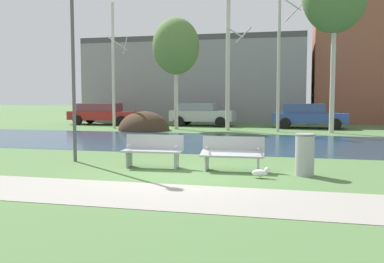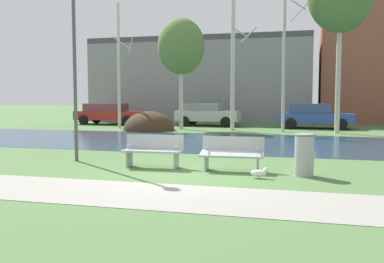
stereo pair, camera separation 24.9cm
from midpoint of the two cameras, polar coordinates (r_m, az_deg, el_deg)
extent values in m
plane|color=#4C703D|center=(20.26, 5.77, -0.76)|extent=(120.00, 120.00, 0.00)
cube|color=gray|center=(8.50, -5.91, -8.31)|extent=(60.00, 2.15, 0.01)
cube|color=#284256|center=(18.00, 4.75, -1.42)|extent=(80.00, 7.84, 0.01)
ellipsoid|color=#423021|center=(24.41, -6.59, 0.16)|extent=(2.82, 3.02, 2.13)
cube|color=#9EA0A3|center=(11.58, -5.90, -2.60)|extent=(1.62, 0.56, 0.05)
cube|color=#9EA0A3|center=(11.82, -5.51, -1.37)|extent=(1.60, 0.16, 0.40)
cube|color=#9EA0A3|center=(11.87, -8.84, -3.55)|extent=(0.06, 0.43, 0.45)
cube|color=#9EA0A3|center=(11.49, -2.66, -3.76)|extent=(0.06, 0.43, 0.45)
cylinder|color=#9EA0A3|center=(11.78, -8.93, -1.82)|extent=(0.06, 0.28, 0.04)
cylinder|color=#9EA0A3|center=(11.41, -2.72, -1.98)|extent=(0.06, 0.28, 0.04)
cube|color=#9EA0A3|center=(11.04, 4.64, -2.94)|extent=(1.62, 0.56, 0.15)
cube|color=#9EA0A3|center=(11.29, 4.81, -1.65)|extent=(1.60, 0.16, 0.40)
cube|color=#9EA0A3|center=(11.22, 1.33, -3.96)|extent=(0.06, 0.43, 0.45)
cube|color=#9EA0A3|center=(11.08, 8.05, -4.12)|extent=(0.06, 0.43, 0.45)
cylinder|color=#9EA0A3|center=(11.14, 1.30, -2.14)|extent=(0.06, 0.28, 0.04)
cylinder|color=#9EA0A3|center=(10.99, 8.06, -2.27)|extent=(0.06, 0.28, 0.04)
cylinder|color=#999B9E|center=(10.76, 13.92, -2.97)|extent=(0.45, 0.45, 1.01)
torus|color=#5B5D5E|center=(10.71, 13.97, -0.45)|extent=(0.48, 0.48, 0.04)
ellipsoid|color=white|center=(10.28, 8.17, -5.41)|extent=(0.37, 0.16, 0.16)
sphere|color=white|center=(10.25, 9.09, -4.98)|extent=(0.12, 0.12, 0.12)
cone|color=gold|center=(10.24, 9.45, -4.99)|extent=(0.06, 0.04, 0.04)
cylinder|color=gold|center=(10.25, 8.25, -5.83)|extent=(0.01, 0.01, 0.10)
cylinder|color=gold|center=(10.32, 8.28, -5.76)|extent=(0.01, 0.01, 0.10)
cylinder|color=#4C4C51|center=(13.11, -15.81, 6.66)|extent=(0.10, 0.10, 4.81)
cylinder|color=beige|center=(26.25, -10.56, 8.43)|extent=(0.17, 0.17, 7.33)
cylinder|color=beige|center=(26.50, -9.03, 11.08)|extent=(0.71, 1.00, 0.94)
cylinder|color=beige|center=(25.71, -10.06, 11.32)|extent=(0.93, 0.91, 0.76)
cylinder|color=beige|center=(25.14, -2.39, 7.26)|extent=(0.23, 0.23, 6.09)
ellipsoid|color=#567A3D|center=(25.27, -2.40, 11.12)|extent=(2.68, 2.68, 3.21)
cylinder|color=beige|center=(24.26, 4.43, 9.65)|extent=(0.23, 0.23, 8.04)
cylinder|color=beige|center=(24.81, 6.46, 12.44)|extent=(1.08, 1.53, 0.68)
cylinder|color=beige|center=(23.92, 5.30, 12.84)|extent=(0.88, 0.86, 0.54)
cylinder|color=#BCB7A8|center=(23.74, 11.02, 10.36)|extent=(0.17, 0.17, 8.59)
cylinder|color=#BCB7A8|center=(24.52, 13.00, 15.03)|extent=(1.02, 1.46, 0.76)
cylinder|color=#BCB7A8|center=(23.51, 12.42, 16.14)|extent=(1.11, 1.08, 0.62)
cylinder|color=#BCB7A8|center=(23.73, 17.77, 10.80)|extent=(0.25, 0.25, 9.06)
cube|color=maroon|center=(29.74, -11.58, 2.07)|extent=(4.79, 1.84, 0.57)
cube|color=brown|center=(29.89, -12.25, 3.12)|extent=(2.70, 1.58, 0.52)
cylinder|color=black|center=(29.87, -8.13, 1.58)|extent=(0.64, 0.23, 0.64)
cylinder|color=black|center=(28.30, -9.51, 1.39)|extent=(0.64, 0.23, 0.64)
cylinder|color=black|center=(31.24, -13.43, 1.63)|extent=(0.64, 0.23, 0.64)
cylinder|color=black|center=(29.74, -15.02, 1.45)|extent=(0.64, 0.23, 0.64)
cube|color=#B2B5BC|center=(27.90, 1.20, 2.09)|extent=(4.06, 1.95, 0.66)
cube|color=gray|center=(27.96, 0.56, 3.25)|extent=(2.29, 1.69, 0.46)
cylinder|color=black|center=(28.54, 4.23, 1.47)|extent=(0.64, 0.23, 0.64)
cylinder|color=black|center=(26.72, 3.48, 1.26)|extent=(0.64, 0.23, 0.64)
cylinder|color=black|center=(29.16, -0.90, 1.55)|extent=(0.64, 0.23, 0.64)
cylinder|color=black|center=(27.38, -1.97, 1.35)|extent=(0.64, 0.23, 0.64)
cube|color=#2D4793|center=(26.67, 14.98, 1.74)|extent=(4.26, 1.92, 0.59)
cube|color=#32457F|center=(26.65, 14.28, 2.98)|extent=(2.40, 1.66, 0.55)
cylinder|color=black|center=(27.63, 17.86, 1.15)|extent=(0.64, 0.23, 0.64)
cylinder|color=black|center=(25.81, 18.05, 0.91)|extent=(0.64, 0.23, 0.64)
cylinder|color=black|center=(27.63, 12.09, 1.28)|extent=(0.64, 0.23, 0.64)
cylinder|color=black|center=(25.81, 11.87, 1.05)|extent=(0.64, 0.23, 0.64)
cube|color=gray|center=(35.57, 1.04, 6.28)|extent=(16.41, 9.56, 5.81)
cube|color=#48484B|center=(35.79, 1.05, 11.26)|extent=(16.41, 9.56, 0.40)
camera|label=1|loc=(0.12, -90.61, -0.05)|focal=40.68mm
camera|label=2|loc=(0.12, 89.39, 0.05)|focal=40.68mm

